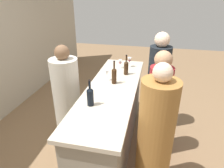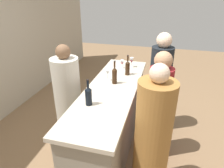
{
  "view_description": "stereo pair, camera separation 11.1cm",
  "coord_description": "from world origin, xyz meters",
  "px_view_note": "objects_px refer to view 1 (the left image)",
  "views": [
    {
      "loc": [
        -2.4,
        -0.54,
        2.21
      ],
      "look_at": [
        0.0,
        0.0,
        1.04
      ],
      "focal_mm": 32.16,
      "sensor_mm": 36.0,
      "label": 1
    },
    {
      "loc": [
        -2.37,
        -0.64,
        2.21
      ],
      "look_at": [
        0.0,
        0.0,
        1.04
      ],
      "focal_mm": 32.16,
      "sensor_mm": 36.0,
      "label": 2
    }
  ],
  "objects_px": {
    "wine_bottle_leftmost_near_black": "(90,96)",
    "wine_glass_near_right": "(107,73)",
    "wine_glass_near_center": "(120,62)",
    "person_right_guest": "(157,86)",
    "person_center_guest": "(158,109)",
    "wine_glass_near_left": "(129,60)",
    "person_left_guest": "(155,138)",
    "wine_bottle_center_amber_brown": "(126,67)",
    "wine_bottle_second_left_amber_brown": "(114,75)",
    "person_server_behind": "(67,100)"
  },
  "relations": [
    {
      "from": "person_server_behind",
      "to": "wine_glass_near_center",
      "type": "bearing_deg",
      "value": 38.24
    },
    {
      "from": "wine_glass_near_right",
      "to": "person_right_guest",
      "type": "height_order",
      "value": "person_right_guest"
    },
    {
      "from": "wine_bottle_leftmost_near_black",
      "to": "person_center_guest",
      "type": "distance_m",
      "value": 1.01
    },
    {
      "from": "wine_bottle_second_left_amber_brown",
      "to": "person_left_guest",
      "type": "bearing_deg",
      "value": -140.75
    },
    {
      "from": "person_right_guest",
      "to": "person_left_guest",
      "type": "bearing_deg",
      "value": 80.67
    },
    {
      "from": "wine_bottle_second_left_amber_brown",
      "to": "person_right_guest",
      "type": "distance_m",
      "value": 0.87
    },
    {
      "from": "wine_glass_near_left",
      "to": "person_left_guest",
      "type": "distance_m",
      "value": 1.6
    },
    {
      "from": "wine_glass_near_center",
      "to": "person_right_guest",
      "type": "relative_size",
      "value": 0.09
    },
    {
      "from": "wine_glass_near_left",
      "to": "wine_glass_near_right",
      "type": "relative_size",
      "value": 1.04
    },
    {
      "from": "wine_glass_near_left",
      "to": "wine_glass_near_right",
      "type": "bearing_deg",
      "value": 159.77
    },
    {
      "from": "wine_bottle_center_amber_brown",
      "to": "wine_glass_near_center",
      "type": "height_order",
      "value": "wine_bottle_center_amber_brown"
    },
    {
      "from": "wine_bottle_leftmost_near_black",
      "to": "person_center_guest",
      "type": "bearing_deg",
      "value": -56.91
    },
    {
      "from": "wine_glass_near_left",
      "to": "person_server_behind",
      "type": "xyz_separation_m",
      "value": [
        -0.85,
        0.8,
        -0.4
      ]
    },
    {
      "from": "wine_glass_near_left",
      "to": "person_center_guest",
      "type": "distance_m",
      "value": 1.06
    },
    {
      "from": "wine_glass_near_left",
      "to": "person_center_guest",
      "type": "height_order",
      "value": "person_center_guest"
    },
    {
      "from": "person_center_guest",
      "to": "person_right_guest",
      "type": "distance_m",
      "value": 0.64
    },
    {
      "from": "person_center_guest",
      "to": "wine_glass_near_left",
      "type": "bearing_deg",
      "value": -74.08
    },
    {
      "from": "wine_bottle_leftmost_near_black",
      "to": "wine_glass_near_center",
      "type": "bearing_deg",
      "value": -5.06
    },
    {
      "from": "wine_bottle_center_amber_brown",
      "to": "wine_glass_near_center",
      "type": "distance_m",
      "value": 0.3
    },
    {
      "from": "person_center_guest",
      "to": "person_right_guest",
      "type": "bearing_deg",
      "value": -103.84
    },
    {
      "from": "wine_bottle_second_left_amber_brown",
      "to": "wine_glass_near_right",
      "type": "xyz_separation_m",
      "value": [
        0.07,
        0.12,
        -0.01
      ]
    },
    {
      "from": "wine_bottle_second_left_amber_brown",
      "to": "wine_glass_near_left",
      "type": "xyz_separation_m",
      "value": [
        0.71,
        -0.12,
        -0.01
      ]
    },
    {
      "from": "person_right_guest",
      "to": "person_center_guest",
      "type": "bearing_deg",
      "value": 82.57
    },
    {
      "from": "wine_bottle_leftmost_near_black",
      "to": "person_server_behind",
      "type": "relative_size",
      "value": 0.21
    },
    {
      "from": "wine_glass_near_left",
      "to": "wine_bottle_center_amber_brown",
      "type": "bearing_deg",
      "value": 179.7
    },
    {
      "from": "wine_bottle_center_amber_brown",
      "to": "wine_glass_near_center",
      "type": "xyz_separation_m",
      "value": [
        0.26,
        0.14,
        -0.02
      ]
    },
    {
      "from": "wine_glass_near_left",
      "to": "wine_glass_near_center",
      "type": "relative_size",
      "value": 1.16
    },
    {
      "from": "wine_bottle_leftmost_near_black",
      "to": "person_right_guest",
      "type": "relative_size",
      "value": 0.19
    },
    {
      "from": "wine_glass_near_center",
      "to": "wine_glass_near_right",
      "type": "height_order",
      "value": "wine_glass_near_right"
    },
    {
      "from": "wine_glass_near_center",
      "to": "person_server_behind",
      "type": "relative_size",
      "value": 0.09
    },
    {
      "from": "wine_glass_near_right",
      "to": "wine_bottle_leftmost_near_black",
      "type": "bearing_deg",
      "value": 178.42
    },
    {
      "from": "wine_bottle_center_amber_brown",
      "to": "wine_glass_near_right",
      "type": "relative_size",
      "value": 1.96
    },
    {
      "from": "wine_glass_near_center",
      "to": "person_left_guest",
      "type": "relative_size",
      "value": 0.09
    },
    {
      "from": "wine_glass_near_left",
      "to": "wine_glass_near_center",
      "type": "distance_m",
      "value": 0.17
    },
    {
      "from": "wine_glass_near_center",
      "to": "person_center_guest",
      "type": "xyz_separation_m",
      "value": [
        -0.76,
        -0.67,
        -0.36
      ]
    },
    {
      "from": "wine_bottle_leftmost_near_black",
      "to": "wine_glass_near_right",
      "type": "bearing_deg",
      "value": -1.58
    },
    {
      "from": "wine_bottle_second_left_amber_brown",
      "to": "wine_glass_near_center",
      "type": "xyz_separation_m",
      "value": [
        0.62,
        0.02,
        -0.03
      ]
    },
    {
      "from": "wine_bottle_center_amber_brown",
      "to": "wine_bottle_second_left_amber_brown",
      "type": "bearing_deg",
      "value": 162.03
    },
    {
      "from": "person_left_guest",
      "to": "person_right_guest",
      "type": "bearing_deg",
      "value": -75.09
    },
    {
      "from": "person_left_guest",
      "to": "person_server_behind",
      "type": "relative_size",
      "value": 1.04
    },
    {
      "from": "wine_bottle_center_amber_brown",
      "to": "person_right_guest",
      "type": "relative_size",
      "value": 0.19
    },
    {
      "from": "wine_bottle_second_left_amber_brown",
      "to": "wine_bottle_center_amber_brown",
      "type": "relative_size",
      "value": 1.06
    },
    {
      "from": "wine_bottle_second_left_amber_brown",
      "to": "wine_glass_near_center",
      "type": "bearing_deg",
      "value": 2.25
    },
    {
      "from": "wine_bottle_center_amber_brown",
      "to": "person_server_behind",
      "type": "xyz_separation_m",
      "value": [
        -0.5,
        0.8,
        -0.41
      ]
    },
    {
      "from": "person_center_guest",
      "to": "person_server_behind",
      "type": "bearing_deg",
      "value": -15.53
    },
    {
      "from": "wine_bottle_center_amber_brown",
      "to": "wine_glass_near_right",
      "type": "bearing_deg",
      "value": 141.26
    },
    {
      "from": "wine_glass_near_right",
      "to": "person_center_guest",
      "type": "relative_size",
      "value": 0.1
    },
    {
      "from": "wine_bottle_leftmost_near_black",
      "to": "person_center_guest",
      "type": "height_order",
      "value": "person_center_guest"
    },
    {
      "from": "wine_glass_near_left",
      "to": "person_left_guest",
      "type": "height_order",
      "value": "person_left_guest"
    },
    {
      "from": "person_left_guest",
      "to": "person_server_behind",
      "type": "height_order",
      "value": "person_left_guest"
    }
  ]
}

